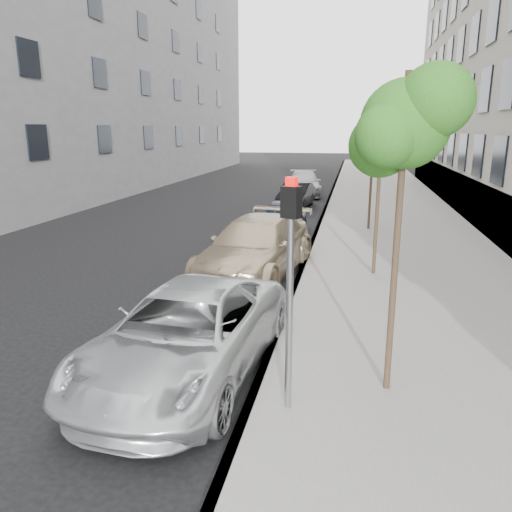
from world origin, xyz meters
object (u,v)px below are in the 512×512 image
(suv, at_px, (256,247))
(sedan_black, at_px, (296,196))
(minivan, at_px, (187,334))
(tree_near, at_px, (407,125))
(tree_far, at_px, (375,127))
(sedan_rear, at_px, (304,184))
(sedan_blue, at_px, (283,218))
(tree_mid, at_px, (382,141))
(signal_pole, at_px, (290,270))

(suv, height_order, sedan_black, suv)
(minivan, bearing_deg, tree_near, 3.32)
(tree_far, bearing_deg, sedan_rear, 109.20)
(tree_far, relative_size, sedan_blue, 1.18)
(tree_mid, bearing_deg, signal_pole, -101.39)
(tree_mid, distance_m, signal_pole, 7.65)
(sedan_black, bearing_deg, tree_near, -73.94)
(sedan_black, bearing_deg, minivan, -83.98)
(tree_near, height_order, sedan_blue, tree_near)
(signal_pole, xyz_separation_m, suv, (-1.85, 7.00, -1.40))
(tree_near, bearing_deg, tree_mid, 90.00)
(tree_mid, xyz_separation_m, suv, (-3.33, -0.34, -2.94))
(signal_pole, bearing_deg, tree_near, 50.76)
(signal_pole, distance_m, minivan, 2.54)
(signal_pole, distance_m, sedan_black, 19.75)
(tree_mid, height_order, sedan_blue, tree_mid)
(tree_near, bearing_deg, tree_far, 90.00)
(tree_mid, xyz_separation_m, tree_far, (-0.00, 6.50, 0.36))
(tree_far, distance_m, sedan_black, 7.62)
(signal_pole, bearing_deg, sedan_rear, 116.24)
(minivan, bearing_deg, suv, 94.85)
(minivan, bearing_deg, tree_mid, 67.39)
(tree_far, xyz_separation_m, sedan_blue, (-3.33, -1.40, -3.42))
(tree_mid, bearing_deg, sedan_blue, 123.10)
(tree_near, distance_m, sedan_black, 19.39)
(suv, relative_size, sedan_blue, 1.38)
(minivan, bearing_deg, signal_pole, -22.00)
(sedan_blue, bearing_deg, minivan, -90.70)
(tree_far, relative_size, sedan_rear, 0.96)
(tree_far, bearing_deg, suv, -115.95)
(tree_far, height_order, signal_pole, tree_far)
(signal_pole, bearing_deg, suv, 125.77)
(tree_near, height_order, signal_pole, tree_near)
(signal_pole, height_order, minivan, signal_pole)
(tree_near, bearing_deg, suv, 118.42)
(tree_mid, bearing_deg, minivan, -117.42)
(sedan_blue, height_order, sedan_rear, sedan_rear)
(suv, distance_m, sedan_black, 12.57)
(tree_mid, bearing_deg, suv, -174.10)
(signal_pole, xyz_separation_m, sedan_black, (-2.17, 19.57, -1.57))
(tree_mid, bearing_deg, sedan_black, 106.61)
(tree_near, relative_size, tree_far, 1.00)
(minivan, height_order, suv, suv)
(tree_mid, bearing_deg, tree_far, 90.00)
(suv, xyz_separation_m, sedan_blue, (0.00, 5.45, -0.12))
(sedan_rear, bearing_deg, signal_pole, -91.43)
(tree_far, distance_m, minivan, 13.76)
(tree_near, height_order, sedan_black, tree_near)
(sedan_blue, relative_size, sedan_black, 1.04)
(minivan, bearing_deg, sedan_blue, 94.81)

